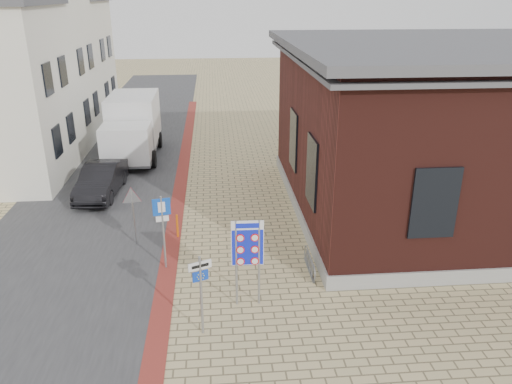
{
  "coord_description": "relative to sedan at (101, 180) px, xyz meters",
  "views": [
    {
      "loc": [
        -0.34,
        -11.86,
        8.49
      ],
      "look_at": [
        1.02,
        3.79,
        2.2
      ],
      "focal_mm": 35.0,
      "sensor_mm": 36.0,
      "label": 1
    }
  ],
  "objects": [
    {
      "name": "curb_strip",
      "position": [
        3.43,
        0.42,
        -0.69
      ],
      "size": [
        0.6,
        40.0,
        0.02
      ],
      "primitive_type": "cube",
      "color": "maroon",
      "rests_on": "ground"
    },
    {
      "name": "border_sign",
      "position": [
        5.93,
        -9.08,
        1.22
      ],
      "size": [
        0.92,
        0.08,
        2.68
      ],
      "rotation": [
        0.0,
        0.0,
        -0.02
      ],
      "color": "gray",
      "rests_on": "ground"
    },
    {
      "name": "brick_building",
      "position": [
        14.42,
        -2.58,
        2.78
      ],
      "size": [
        13.0,
        13.0,
        6.8
      ],
      "color": "gray",
      "rests_on": "ground"
    },
    {
      "name": "bollard",
      "position": [
        3.63,
        -4.58,
        -0.25
      ],
      "size": [
        0.11,
        0.11,
        0.92
      ],
      "primitive_type": "cylinder",
      "rotation": [
        0.0,
        0.0,
        -0.36
      ],
      "color": "#D55A0B",
      "rests_on": "ground"
    },
    {
      "name": "essen_sign",
      "position": [
        4.63,
        -10.33,
        0.82
      ],
      "size": [
        0.59,
        0.27,
        2.32
      ],
      "rotation": [
        0.0,
        0.0,
        0.39
      ],
      "color": "gray",
      "rests_on": "ground"
    },
    {
      "name": "road_strip",
      "position": [
        -0.07,
        5.42,
        -0.7
      ],
      "size": [
        7.0,
        60.0,
        0.02
      ],
      "primitive_type": "cube",
      "color": "#38383A",
      "rests_on": "ground"
    },
    {
      "name": "townhouse_far",
      "position": [
        -5.56,
        14.42,
        3.46
      ],
      "size": [
        7.4,
        6.4,
        8.3
      ],
      "color": "white",
      "rests_on": "ground"
    },
    {
      "name": "yield_sign",
      "position": [
        2.14,
        -4.95,
        0.91
      ],
      "size": [
        0.76,
        0.17,
        2.15
      ],
      "rotation": [
        0.0,
        0.0,
        0.14
      ],
      "color": "gray",
      "rests_on": "ground"
    },
    {
      "name": "townhouse_mid",
      "position": [
        -5.56,
        8.42,
        3.86
      ],
      "size": [
        7.4,
        6.4,
        9.1
      ],
      "color": "white",
      "rests_on": "ground"
    },
    {
      "name": "ground",
      "position": [
        5.43,
        -9.58,
        -0.71
      ],
      "size": [
        120.0,
        120.0,
        0.0
      ],
      "primitive_type": "plane",
      "color": "tan",
      "rests_on": "ground"
    },
    {
      "name": "parking_sign",
      "position": [
        3.37,
        -6.8,
        1.04
      ],
      "size": [
        0.56,
        0.16,
        2.56
      ],
      "rotation": [
        0.0,
        0.0,
        0.21
      ],
      "color": "gray",
      "rests_on": "ground"
    },
    {
      "name": "box_truck",
      "position": [
        0.67,
        5.63,
        0.98
      ],
      "size": [
        2.73,
        6.28,
        3.27
      ],
      "rotation": [
        0.0,
        0.0,
        0.01
      ],
      "color": "slate",
      "rests_on": "ground"
    },
    {
      "name": "bike_rack",
      "position": [
        8.08,
        -7.38,
        -0.44
      ],
      "size": [
        0.08,
        1.8,
        0.6
      ],
      "color": "slate",
      "rests_on": "ground"
    },
    {
      "name": "sedan",
      "position": [
        0.0,
        0.0,
        0.0
      ],
      "size": [
        1.78,
        4.37,
        1.41
      ],
      "primitive_type": "imported",
      "rotation": [
        0.0,
        0.0,
        -0.07
      ],
      "color": "black",
      "rests_on": "ground"
    }
  ]
}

